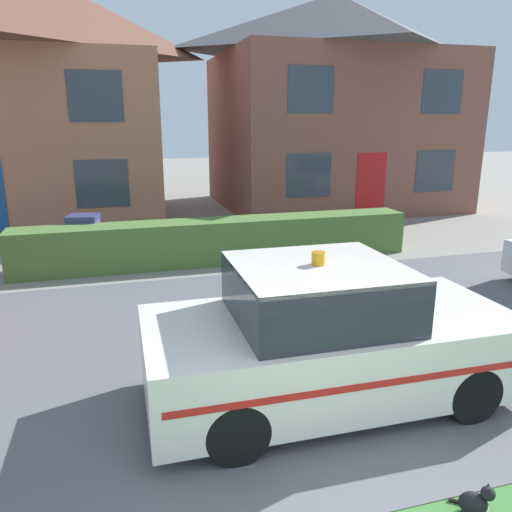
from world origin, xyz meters
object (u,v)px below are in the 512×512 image
(house_right, at_px, (333,102))
(house_left, at_px, (27,94))
(police_car, at_px, (327,338))
(wheelie_bin, at_px, (85,239))
(cat, at_px, (476,502))

(house_right, bearing_deg, house_left, 179.85)
(police_car, distance_m, house_right, 14.06)
(police_car, distance_m, wheelie_bin, 7.13)
(cat, bearing_deg, police_car, 136.63)
(wheelie_bin, bearing_deg, cat, -58.05)
(house_right, height_order, wheelie_bin, house_right)
(cat, xyz_separation_m, house_right, (5.19, 14.48, 3.57))
(cat, height_order, house_left, house_left)
(cat, bearing_deg, wheelie_bin, 144.50)
(house_left, height_order, house_right, house_left)
(house_right, bearing_deg, cat, -109.72)
(cat, xyz_separation_m, wheelie_bin, (-3.29, 8.49, 0.43))
(house_right, bearing_deg, wheelie_bin, -144.78)
(police_car, height_order, house_left, house_left)
(house_left, distance_m, house_right, 10.12)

